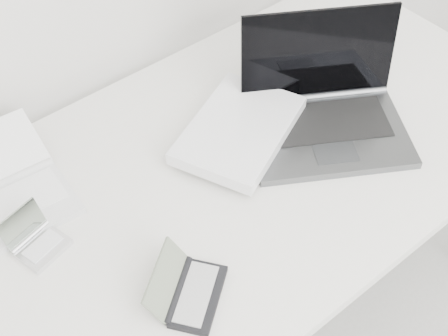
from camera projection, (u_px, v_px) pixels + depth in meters
desk at (223, 183)px, 1.41m from camera, size 1.60×0.80×0.73m
laptop_large at (287, 119)px, 1.43m from camera, size 0.58×0.48×0.25m
netbook_open_white at (8, 194)px, 1.31m from camera, size 0.26×0.32×0.07m
pda_silver at (37, 241)px, 1.23m from camera, size 0.12×0.12×0.08m
palmtop_charcoal at (189, 292)px, 1.15m from camera, size 0.19×0.18×0.07m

